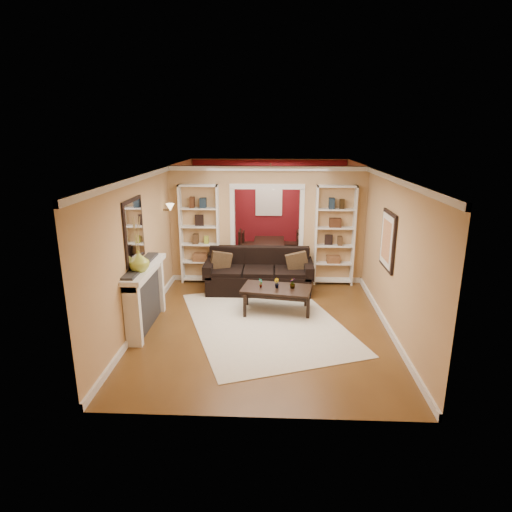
{
  "coord_description": "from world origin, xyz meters",
  "views": [
    {
      "loc": [
        0.19,
        -8.55,
        3.4
      ],
      "look_at": [
        -0.16,
        -0.8,
        1.17
      ],
      "focal_mm": 30.0,
      "sensor_mm": 36.0,
      "label": 1
    }
  ],
  "objects_px": {
    "sofa": "(259,271)",
    "fireplace": "(147,297)",
    "coffee_table": "(276,300)",
    "bookshelf_right": "(334,236)",
    "bookshelf_left": "(200,234)",
    "dining_table": "(270,251)"
  },
  "relations": [
    {
      "from": "sofa",
      "to": "bookshelf_right",
      "type": "bearing_deg",
      "value": 18.77
    },
    {
      "from": "sofa",
      "to": "fireplace",
      "type": "distance_m",
      "value": 2.75
    },
    {
      "from": "sofa",
      "to": "fireplace",
      "type": "height_order",
      "value": "fireplace"
    },
    {
      "from": "sofa",
      "to": "fireplace",
      "type": "bearing_deg",
      "value": -134.75
    },
    {
      "from": "bookshelf_left",
      "to": "fireplace",
      "type": "height_order",
      "value": "bookshelf_left"
    },
    {
      "from": "coffee_table",
      "to": "fireplace",
      "type": "bearing_deg",
      "value": -151.0
    },
    {
      "from": "dining_table",
      "to": "bookshelf_right",
      "type": "bearing_deg",
      "value": -140.53
    },
    {
      "from": "bookshelf_right",
      "to": "fireplace",
      "type": "height_order",
      "value": "bookshelf_right"
    },
    {
      "from": "coffee_table",
      "to": "sofa",
      "type": "bearing_deg",
      "value": 118.68
    },
    {
      "from": "sofa",
      "to": "bookshelf_left",
      "type": "relative_size",
      "value": 1.03
    },
    {
      "from": "bookshelf_left",
      "to": "dining_table",
      "type": "height_order",
      "value": "bookshelf_left"
    },
    {
      "from": "coffee_table",
      "to": "fireplace",
      "type": "distance_m",
      "value": 2.48
    },
    {
      "from": "fireplace",
      "to": "bookshelf_right",
      "type": "bearing_deg",
      "value": 34.8
    },
    {
      "from": "sofa",
      "to": "dining_table",
      "type": "bearing_deg",
      "value": 84.88
    },
    {
      "from": "sofa",
      "to": "bookshelf_right",
      "type": "xyz_separation_m",
      "value": [
        1.71,
        0.58,
        0.69
      ]
    },
    {
      "from": "sofa",
      "to": "bookshelf_right",
      "type": "relative_size",
      "value": 1.03
    },
    {
      "from": "fireplace",
      "to": "dining_table",
      "type": "xyz_separation_m",
      "value": [
        2.15,
        4.34,
        -0.32
      ]
    },
    {
      "from": "bookshelf_left",
      "to": "fireplace",
      "type": "relative_size",
      "value": 1.35
    },
    {
      "from": "sofa",
      "to": "fireplace",
      "type": "xyz_separation_m",
      "value": [
        -1.93,
        -1.95,
        0.12
      ]
    },
    {
      "from": "coffee_table",
      "to": "bookshelf_right",
      "type": "bearing_deg",
      "value": 62.66
    },
    {
      "from": "coffee_table",
      "to": "bookshelf_left",
      "type": "height_order",
      "value": "bookshelf_left"
    },
    {
      "from": "bookshelf_left",
      "to": "fireplace",
      "type": "xyz_separation_m",
      "value": [
        -0.54,
        -2.53,
        -0.57
      ]
    }
  ]
}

